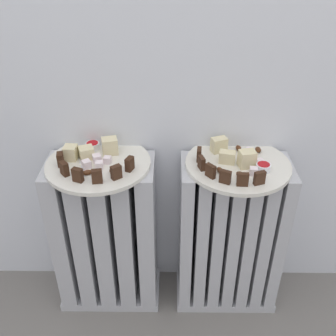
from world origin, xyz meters
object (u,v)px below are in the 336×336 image
radiator_right (229,238)px  fork (83,167)px  plate_left (98,164)px  jam_bowl_left (93,145)px  jam_bowl_right (263,167)px  plate_right (238,164)px  radiator_left (107,237)px

radiator_right → fork: (-0.45, -0.03, 0.30)m
plate_left → jam_bowl_left: 0.09m
plate_left → fork: (-0.04, -0.03, 0.01)m
plate_left → fork: size_ratio=3.19×
plate_left → jam_bowl_right: (0.48, -0.04, 0.02)m
radiator_right → plate_right: bearing=-63.4°
jam_bowl_right → plate_right: bearing=147.1°
jam_bowl_right → plate_left: bearing=175.0°
plate_right → jam_bowl_right: bearing=-32.9°
plate_left → fork: 0.05m
radiator_left → radiator_right: 0.41m
plate_right → jam_bowl_left: size_ratio=7.13×
radiator_right → fork: fork is taller
radiator_left → plate_right: plate_right is taller
radiator_left → radiator_right: same height
radiator_left → plate_left: size_ratio=1.81×
plate_left → plate_right: size_ratio=1.00×
plate_left → plate_right: 0.41m
radiator_left → jam_bowl_right: 0.57m
plate_left → jam_bowl_left: jam_bowl_left is taller
radiator_right → jam_bowl_left: 0.54m
fork → jam_bowl_right: bearing=-1.6°
plate_left → jam_bowl_right: jam_bowl_right is taller
jam_bowl_left → jam_bowl_right: size_ratio=1.02×
fork → plate_right: bearing=3.5°
radiator_left → radiator_right: bearing=0.0°
radiator_left → plate_right: 0.50m
fork → plate_left: bearing=34.1°
jam_bowl_left → radiator_right: bearing=-10.2°
jam_bowl_right → radiator_right: bearing=147.1°
plate_right → jam_bowl_right: 0.08m
radiator_right → jam_bowl_right: jam_bowl_right is taller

